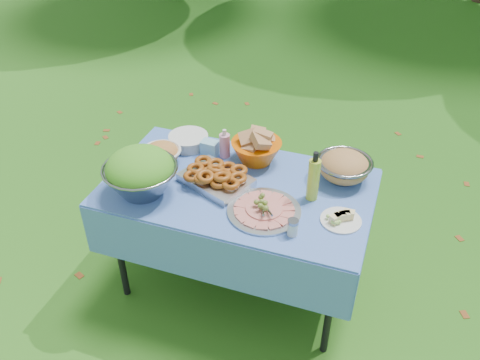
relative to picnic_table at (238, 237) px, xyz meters
name	(u,v)px	position (x,y,z in m)	size (l,w,h in m)	color
ground	(238,281)	(0.00, 0.00, -0.38)	(80.00, 80.00, 0.00)	#0A3309
picnic_table	(238,237)	(0.00, 0.00, 0.00)	(1.46, 0.86, 0.76)	#84B2FE
salad_bowl	(140,172)	(-0.47, -0.22, 0.51)	(0.40, 0.40, 0.26)	gray
pasta_bowl_white	(162,153)	(-0.50, 0.07, 0.44)	(0.22, 0.22, 0.13)	silver
plate_stack	(188,140)	(-0.43, 0.30, 0.42)	(0.24, 0.24, 0.07)	silver
wipes_box	(210,148)	(-0.26, 0.25, 0.43)	(0.10, 0.07, 0.09)	#80BDD9
sanitizer_bottle	(225,143)	(-0.17, 0.26, 0.47)	(0.06, 0.06, 0.18)	pink
bread_bowl	(256,147)	(0.02, 0.27, 0.48)	(0.30, 0.30, 0.20)	#D15504
pasta_bowl_steel	(344,166)	(0.53, 0.27, 0.46)	(0.31, 0.31, 0.16)	gray
fried_tray	(216,177)	(-0.12, -0.01, 0.42)	(0.37, 0.26, 0.09)	silver
charcuterie_platter	(264,205)	(0.20, -0.16, 0.42)	(0.38, 0.38, 0.09)	#B9BDC1
oil_bottle	(314,176)	(0.41, 0.03, 0.52)	(0.06, 0.06, 0.29)	#ADC32F
cheese_plate	(341,217)	(0.59, -0.10, 0.41)	(0.21, 0.21, 0.06)	silver
shaker	(293,227)	(0.38, -0.28, 0.42)	(0.06, 0.06, 0.09)	silver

